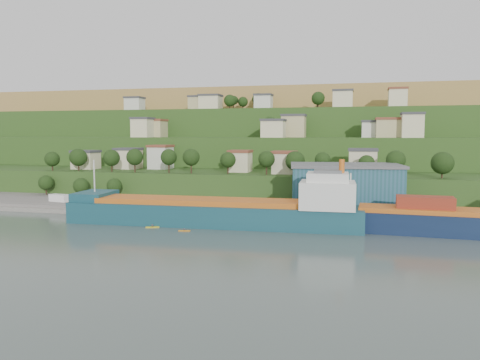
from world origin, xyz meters
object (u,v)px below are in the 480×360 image
(caravan, at_px, (60,199))
(kayak_orange, at_px, (184,230))
(cargo_ship_near, at_px, (221,213))
(warehouse, at_px, (345,186))

(caravan, distance_m, kayak_orange, 57.18)
(cargo_ship_near, xyz_separation_m, caravan, (-58.06, 15.36, -0.39))
(caravan, bearing_deg, warehouse, 16.41)
(kayak_orange, bearing_deg, caravan, 143.39)
(warehouse, relative_size, kayak_orange, 11.53)
(kayak_orange, bearing_deg, cargo_ship_near, 43.99)
(caravan, relative_size, kayak_orange, 2.27)
(cargo_ship_near, relative_size, kayak_orange, 26.41)
(kayak_orange, bearing_deg, warehouse, 30.50)
(caravan, bearing_deg, cargo_ship_near, -3.54)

